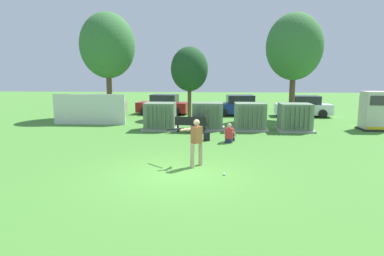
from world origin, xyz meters
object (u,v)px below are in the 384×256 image
transformer_mid_west (208,116)px  backpack (207,136)px  transformer_mid_east (250,117)px  batter (195,140)px  park_bench (191,123)px  transformer_west (160,117)px  sports_ball (224,174)px  generator_enclosure (375,111)px  transformer_east (295,118)px  parked_car_rightmost (303,107)px  parked_car_right_of_center (239,106)px  parked_car_leftmost (101,105)px  parked_car_left_of_center (163,105)px  seated_spectator (230,135)px

transformer_mid_west → backpack: transformer_mid_west is taller
transformer_mid_east → batter: 8.50m
park_bench → batter: 6.96m
transformer_west → sports_ball: bearing=-68.1°
transformer_mid_west → generator_enclosure: size_ratio=0.91×
batter → sports_ball: size_ratio=19.33×
transformer_mid_east → transformer_east: (2.59, -0.19, 0.00)m
batter → generator_enclosure: bearing=39.7°
park_bench → backpack: bearing=-66.9°
transformer_west → transformer_east: (7.96, 0.02, 0.00)m
transformer_mid_east → batter: (-2.82, -8.02, 0.19)m
park_bench → parked_car_rightmost: size_ratio=0.43×
transformer_west → parked_car_rightmost: 12.26m
batter → parked_car_right_of_center: size_ratio=0.40×
generator_enclosure → parked_car_right_of_center: size_ratio=0.53×
parked_car_leftmost → parked_car_right_of_center: same height
generator_enclosure → parked_car_leftmost: (-18.89, 6.55, -0.38)m
transformer_west → parked_car_left_of_center: size_ratio=0.48×
transformer_mid_west → seated_spectator: size_ratio=2.18×
park_bench → sports_ball: size_ratio=20.28×
transformer_mid_east → parked_car_leftmost: same height
transformer_west → parked_car_left_of_center: same height
transformer_west → transformer_east: same height
backpack → transformer_west: bearing=132.2°
transformer_mid_east → batter: bearing=-109.4°
transformer_east → backpack: bearing=-148.1°
seated_spectator → transformer_mid_west: bearing=107.1°
sports_ball → backpack: (-0.71, 5.72, 0.17)m
transformer_mid_west → parked_car_left_of_center: (-3.80, 7.27, -0.04)m
generator_enclosure → batter: generator_enclosure is taller
batter → sports_ball: (1.02, -1.06, -0.93)m
transformer_mid_east → parked_car_left_of_center: (-6.32, 7.35, -0.04)m
park_bench → backpack: (0.96, -2.26, -0.32)m
transformer_west → backpack: 4.29m
transformer_mid_west → transformer_mid_east: same height
parked_car_leftmost → parked_car_right_of_center: size_ratio=1.02×
transformer_mid_east → parked_car_rightmost: 8.17m
parked_car_left_of_center → parked_car_right_of_center: size_ratio=1.01×
parked_car_leftmost → parked_car_rightmost: (16.33, -0.44, 0.00)m
sports_ball → parked_car_rightmost: parked_car_rightmost is taller
sports_ball → seated_spectator: (0.43, 5.40, 0.33)m
transformer_east → generator_enclosure: generator_enclosure is taller
transformer_mid_west → parked_car_leftmost: same height
park_bench → parked_car_rightmost: (8.32, 7.68, 0.22)m
transformer_east → sports_ball: bearing=-116.3°
transformer_mid_west → batter: batter is taller
generator_enclosure → parked_car_right_of_center: bearing=139.4°
transformer_east → parked_car_leftmost: (-14.07, 7.20, -0.04)m
generator_enclosure → seated_spectator: 9.74m
sports_ball → parked_car_left_of_center: size_ratio=0.02×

